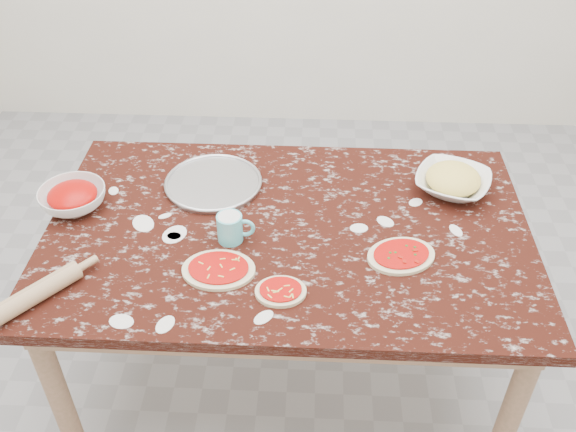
# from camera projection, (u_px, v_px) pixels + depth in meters

# --- Properties ---
(ground) EXTENTS (4.00, 4.00, 0.00)m
(ground) POSITION_uv_depth(u_px,v_px,m) (288.00, 369.00, 2.56)
(ground) COLOR gray
(worktable) EXTENTS (1.60, 1.00, 0.75)m
(worktable) POSITION_uv_depth(u_px,v_px,m) (288.00, 246.00, 2.14)
(worktable) COLOR black
(worktable) RESTS_ON ground
(pizza_tray) EXTENTS (0.43, 0.43, 0.01)m
(pizza_tray) POSITION_uv_depth(u_px,v_px,m) (213.00, 184.00, 2.27)
(pizza_tray) COLOR #B2B2B7
(pizza_tray) RESTS_ON worktable
(sauce_bowl) EXTENTS (0.28, 0.28, 0.07)m
(sauce_bowl) POSITION_uv_depth(u_px,v_px,m) (73.00, 198.00, 2.16)
(sauce_bowl) COLOR white
(sauce_bowl) RESTS_ON worktable
(cheese_bowl) EXTENTS (0.33, 0.33, 0.06)m
(cheese_bowl) POSITION_uv_depth(u_px,v_px,m) (452.00, 183.00, 2.24)
(cheese_bowl) COLOR white
(cheese_bowl) RESTS_ON worktable
(flour_mug) EXTENTS (0.12, 0.08, 0.10)m
(flour_mug) POSITION_uv_depth(u_px,v_px,m) (231.00, 228.00, 2.02)
(flour_mug) COLOR #5ED1DD
(flour_mug) RESTS_ON worktable
(pizza_left) EXTENTS (0.23, 0.18, 0.02)m
(pizza_left) POSITION_uv_depth(u_px,v_px,m) (219.00, 269.00, 1.93)
(pizza_left) COLOR beige
(pizza_left) RESTS_ON worktable
(pizza_mid) EXTENTS (0.16, 0.14, 0.02)m
(pizza_mid) POSITION_uv_depth(u_px,v_px,m) (281.00, 291.00, 1.85)
(pizza_mid) COLOR beige
(pizza_mid) RESTS_ON worktable
(pizza_right) EXTENTS (0.26, 0.23, 0.02)m
(pizza_right) POSITION_uv_depth(u_px,v_px,m) (401.00, 256.00, 1.97)
(pizza_right) COLOR beige
(pizza_right) RESTS_ON worktable
(rolling_pin) EXTENTS (0.23, 0.26, 0.06)m
(rolling_pin) POSITION_uv_depth(u_px,v_px,m) (34.00, 294.00, 1.81)
(rolling_pin) COLOR tan
(rolling_pin) RESTS_ON worktable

